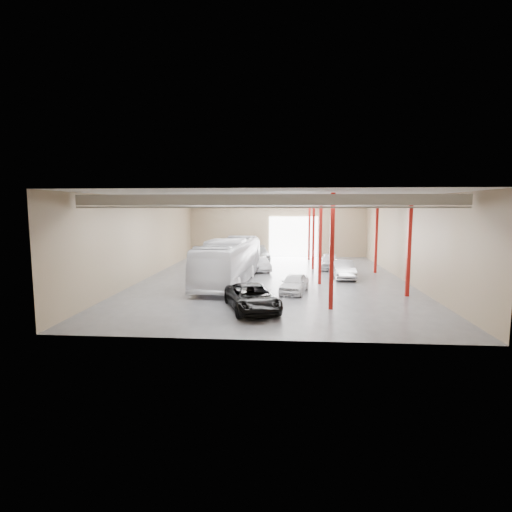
# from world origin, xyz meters

# --- Properties ---
(depot_shell) EXTENTS (22.12, 32.12, 7.06)m
(depot_shell) POSITION_xyz_m (0.13, 0.48, 4.98)
(depot_shell) COLOR #4C4D52
(depot_shell) RESTS_ON ground
(coach_bus) EXTENTS (4.18, 13.20, 3.62)m
(coach_bus) POSITION_xyz_m (-3.50, -1.97, 1.81)
(coach_bus) COLOR white
(coach_bus) RESTS_ON ground
(black_sedan) EXTENTS (4.22, 6.16, 1.57)m
(black_sedan) POSITION_xyz_m (-0.92, -10.64, 0.78)
(black_sedan) COLOR black
(black_sedan) RESTS_ON ground
(car_row_a) EXTENTS (2.54, 4.40, 1.41)m
(car_row_a) POSITION_xyz_m (1.70, -5.44, 0.70)
(car_row_a) COLOR white
(car_row_a) RESTS_ON ground
(car_row_b) EXTENTS (2.60, 4.33, 1.35)m
(car_row_b) POSITION_xyz_m (-1.45, 4.33, 0.67)
(car_row_b) COLOR #B5B5BA
(car_row_b) RESTS_ON ground
(car_row_c) EXTENTS (3.06, 5.81, 1.61)m
(car_row_c) POSITION_xyz_m (-2.00, 12.00, 0.80)
(car_row_c) COLOR gray
(car_row_c) RESTS_ON ground
(car_right_near) EXTENTS (1.70, 4.82, 1.58)m
(car_right_near) POSITION_xyz_m (6.09, 0.90, 0.79)
(car_right_near) COLOR #BCBCC1
(car_right_near) RESTS_ON ground
(car_right_far) EXTENTS (2.18, 4.73, 1.57)m
(car_right_far) POSITION_xyz_m (5.50, 6.10, 0.78)
(car_right_far) COLOR silver
(car_right_far) RESTS_ON ground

